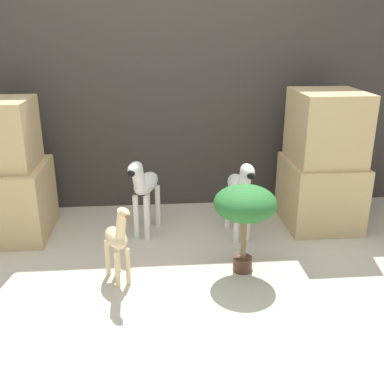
% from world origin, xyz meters
% --- Properties ---
extents(ground_plane, '(14.00, 14.00, 0.00)m').
position_xyz_m(ground_plane, '(0.00, 0.00, 0.00)').
color(ground_plane, beige).
extents(wall_back, '(6.40, 0.08, 2.20)m').
position_xyz_m(wall_back, '(0.00, 1.49, 1.10)').
color(wall_back, '#38332D').
rests_on(wall_back, ground_plane).
extents(rock_pillar_left, '(0.59, 0.67, 1.10)m').
position_xyz_m(rock_pillar_left, '(-1.28, 0.91, 0.50)').
color(rock_pillar_left, tan).
rests_on(rock_pillar_left, ground_plane).
extents(rock_pillar_right, '(0.59, 0.67, 1.14)m').
position_xyz_m(rock_pillar_right, '(1.28, 0.91, 0.54)').
color(rock_pillar_right, tan).
rests_on(rock_pillar_right, ground_plane).
extents(zebra_right, '(0.19, 0.52, 0.67)m').
position_xyz_m(zebra_right, '(0.55, 0.69, 0.42)').
color(zebra_right, white).
rests_on(zebra_right, ground_plane).
extents(zebra_left, '(0.29, 0.51, 0.67)m').
position_xyz_m(zebra_left, '(-0.21, 0.80, 0.42)').
color(zebra_left, white).
rests_on(zebra_left, ground_plane).
extents(giraffe_figurine, '(0.24, 0.37, 0.59)m').
position_xyz_m(giraffe_figurine, '(-0.37, 0.09, 0.32)').
color(giraffe_figurine, beige).
rests_on(giraffe_figurine, ground_plane).
extents(potted_palm_front, '(0.42, 0.42, 0.63)m').
position_xyz_m(potted_palm_front, '(0.48, 0.15, 0.49)').
color(potted_palm_front, '#513323').
rests_on(potted_palm_front, ground_plane).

